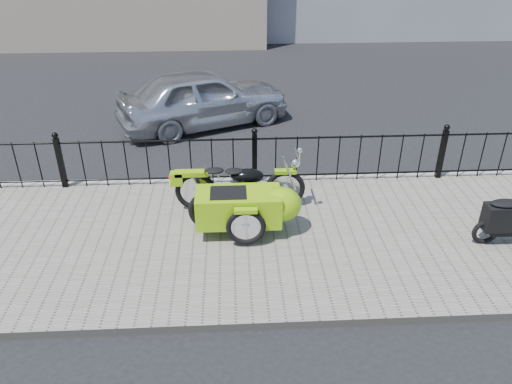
{
  "coord_description": "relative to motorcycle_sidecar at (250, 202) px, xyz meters",
  "views": [
    {
      "loc": [
        -0.41,
        -6.95,
        4.55
      ],
      "look_at": [
        -0.05,
        -0.1,
        0.68
      ],
      "focal_mm": 35.0,
      "sensor_mm": 36.0,
      "label": 1
    }
  ],
  "objects": [
    {
      "name": "motorcycle_sidecar",
      "position": [
        0.0,
        0.0,
        0.0
      ],
      "size": [
        2.28,
        1.48,
        0.98
      ],
      "color": "black",
      "rests_on": "sidewalk"
    },
    {
      "name": "iron_fence",
      "position": [
        0.16,
        1.54,
        -0.01
      ],
      "size": [
        14.11,
        0.11,
        1.08
      ],
      "color": "black",
      "rests_on": "sidewalk"
    },
    {
      "name": "curb",
      "position": [
        0.16,
        1.68,
        -0.53
      ],
      "size": [
        30.0,
        0.1,
        0.12
      ],
      "primitive_type": "cube",
      "color": "gray",
      "rests_on": "ground"
    },
    {
      "name": "spare_tire",
      "position": [
        -0.62,
        -0.02,
        -0.13
      ],
      "size": [
        0.69,
        0.1,
        0.69
      ],
      "primitive_type": "torus",
      "rotation": [
        1.57,
        0.0,
        0.0
      ],
      "color": "black",
      "rests_on": "sidewalk"
    },
    {
      "name": "sedan_car",
      "position": [
        -0.9,
        4.78,
        0.1
      ],
      "size": [
        4.36,
        3.09,
        1.38
      ],
      "primitive_type": "imported",
      "rotation": [
        0.0,
        0.0,
        1.98
      ],
      "color": "#B7BABE",
      "rests_on": "ground"
    },
    {
      "name": "ground",
      "position": [
        0.16,
        0.24,
        -0.59
      ],
      "size": [
        120.0,
        120.0,
        0.0
      ],
      "primitive_type": "plane",
      "color": "black",
      "rests_on": "ground"
    },
    {
      "name": "sidewalk",
      "position": [
        0.16,
        -0.26,
        -0.53
      ],
      "size": [
        30.0,
        3.8,
        0.12
      ],
      "primitive_type": "cube",
      "color": "#6C675B",
      "rests_on": "ground"
    }
  ]
}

